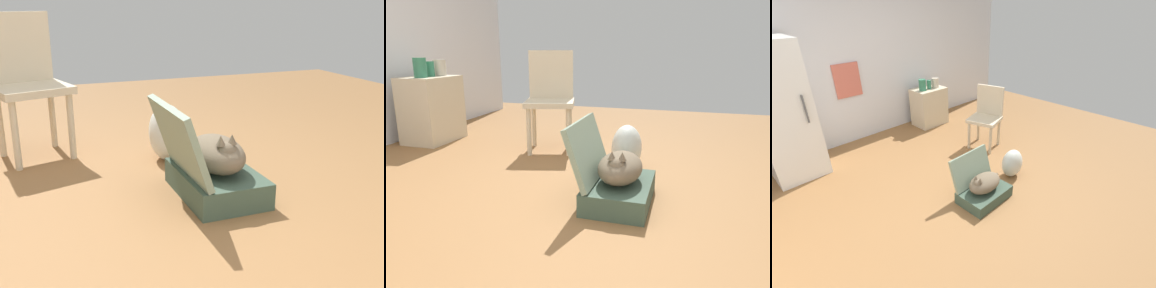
{
  "view_description": "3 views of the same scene",
  "coord_description": "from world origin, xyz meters",
  "views": [
    {
      "loc": [
        -2.1,
        0.57,
        1.04
      ],
      "look_at": [
        0.02,
        -0.25,
        0.32
      ],
      "focal_mm": 42.66,
      "sensor_mm": 36.0,
      "label": 1
    },
    {
      "loc": [
        -2.1,
        -0.79,
        0.98
      ],
      "look_at": [
        0.25,
        -0.05,
        0.32
      ],
      "focal_mm": 33.15,
      "sensor_mm": 36.0,
      "label": 2
    },
    {
      "loc": [
        -1.97,
        -2.03,
        2.11
      ],
      "look_at": [
        0.33,
        0.22,
        0.41
      ],
      "focal_mm": 25.31,
      "sensor_mm": 36.0,
      "label": 3
    }
  ],
  "objects": [
    {
      "name": "plastic_bag_white",
      "position": [
        0.69,
        -0.33,
        0.19
      ],
      "size": [
        0.32,
        0.24,
        0.38
      ],
      "primitive_type": "ellipsoid",
      "color": "silver",
      "rests_on": "ground"
    },
    {
      "name": "suitcase_base",
      "position": [
        0.04,
        -0.4,
        0.07
      ],
      "size": [
        0.6,
        0.4,
        0.14
      ],
      "primitive_type": "cube",
      "color": "#384C3D",
      "rests_on": "ground"
    },
    {
      "name": "cat",
      "position": [
        0.03,
        -0.4,
        0.24
      ],
      "size": [
        0.52,
        0.28,
        0.24
      ],
      "color": "brown",
      "rests_on": "suitcase_base"
    },
    {
      "name": "ground_plane",
      "position": [
        0.0,
        0.0,
        0.0
      ],
      "size": [
        7.68,
        7.68,
        0.0
      ],
      "primitive_type": "plane",
      "color": "olive",
      "rests_on": "ground"
    },
    {
      "name": "side_table",
      "position": [
        1.05,
        1.85,
        0.35
      ],
      "size": [
        0.59,
        0.42,
        0.7
      ],
      "primitive_type": "cube",
      "color": "beige",
      "rests_on": "ground"
    },
    {
      "name": "chair",
      "position": [
        1.13,
        0.51,
        0.53
      ],
      "size": [
        0.54,
        0.56,
        0.97
      ],
      "rotation": [
        0.0,
        0.0,
        -1.29
      ],
      "color": "beige",
      "rests_on": "ground"
    },
    {
      "name": "suitcase_lid",
      "position": [
        0.04,
        -0.18,
        0.34
      ],
      "size": [
        0.6,
        0.16,
        0.39
      ],
      "primitive_type": "cube",
      "rotation": [
        1.25,
        0.0,
        0.0
      ],
      "color": "gray",
      "rests_on": "suitcase_base"
    },
    {
      "name": "vase_round",
      "position": [
        1.05,
        1.82,
        0.77
      ],
      "size": [
        0.08,
        0.08,
        0.16
      ],
      "primitive_type": "cylinder",
      "color": "#2D7051",
      "rests_on": "side_table"
    },
    {
      "name": "vase_tall",
      "position": [
        0.9,
        1.82,
        0.8
      ],
      "size": [
        0.13,
        0.13,
        0.2
      ],
      "primitive_type": "cylinder",
      "color": "#2D7051",
      "rests_on": "side_table"
    },
    {
      "name": "vase_short",
      "position": [
        1.2,
        1.82,
        0.78
      ],
      "size": [
        0.13,
        0.13,
        0.17
      ],
      "primitive_type": "cylinder",
      "color": "#B7AD99",
      "rests_on": "side_table"
    }
  ]
}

